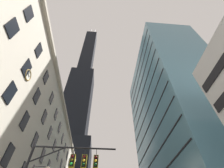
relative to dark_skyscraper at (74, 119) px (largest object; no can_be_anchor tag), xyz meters
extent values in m
cube|color=beige|center=(-0.10, -51.26, -45.83)|extent=(15.76, 59.90, 26.18)
cube|color=#B2A893|center=(8.03, -51.26, -33.44)|extent=(0.70, 59.90, 0.60)
cube|color=black|center=(7.83, -67.21, -50.72)|extent=(0.14, 1.40, 2.20)
cube|color=black|center=(7.83, -72.21, -46.52)|extent=(0.14, 1.40, 2.20)
cube|color=black|center=(7.83, -67.21, -46.52)|extent=(0.14, 1.40, 2.20)
cube|color=black|center=(7.83, -62.21, -46.52)|extent=(0.14, 1.40, 2.20)
cube|color=black|center=(7.83, -57.21, -46.52)|extent=(0.14, 1.40, 2.20)
cube|color=black|center=(7.83, -52.21, -46.52)|extent=(0.14, 1.40, 2.20)
cube|color=black|center=(7.83, -77.21, -42.32)|extent=(0.14, 1.40, 2.20)
cube|color=black|center=(7.83, -72.21, -42.32)|extent=(0.14, 1.40, 2.20)
cube|color=black|center=(7.83, -67.21, -42.32)|extent=(0.14, 1.40, 2.20)
cube|color=black|center=(7.83, -62.21, -42.32)|extent=(0.14, 1.40, 2.20)
cube|color=black|center=(7.83, -57.21, -42.32)|extent=(0.14, 1.40, 2.20)
cube|color=black|center=(7.83, -52.21, -42.32)|extent=(0.14, 1.40, 2.20)
cube|color=black|center=(7.83, -47.21, -42.32)|extent=(0.14, 1.40, 2.20)
cube|color=black|center=(7.83, -42.21, -42.32)|extent=(0.14, 1.40, 2.20)
cube|color=black|center=(7.83, -77.21, -38.12)|extent=(0.14, 1.40, 2.20)
cube|color=black|center=(7.83, -72.21, -38.12)|extent=(0.14, 1.40, 2.20)
cube|color=black|center=(7.83, -67.21, -38.12)|extent=(0.14, 1.40, 2.20)
cube|color=black|center=(7.83, -62.21, -38.12)|extent=(0.14, 1.40, 2.20)
cube|color=black|center=(7.83, -57.21, -38.12)|extent=(0.14, 1.40, 2.20)
cube|color=black|center=(7.83, -52.21, -38.12)|extent=(0.14, 1.40, 2.20)
cube|color=black|center=(7.83, -47.21, -38.12)|extent=(0.14, 1.40, 2.20)
cube|color=black|center=(7.83, -42.21, -38.12)|extent=(0.14, 1.40, 2.20)
cube|color=black|center=(7.83, -37.21, -38.12)|extent=(0.14, 1.40, 2.20)
cube|color=black|center=(7.83, -32.21, -38.12)|extent=(0.14, 1.40, 2.20)
torus|color=olive|center=(7.90, -71.36, -42.64)|extent=(0.14, 1.49, 1.49)
cylinder|color=silver|center=(7.86, -71.36, -42.64)|extent=(0.05, 1.28, 1.28)
cube|color=black|center=(7.93, -71.20, -42.59)|extent=(0.03, 0.38, 0.20)
cube|color=black|center=(7.93, -71.43, -42.38)|extent=(0.03, 0.20, 0.56)
cube|color=black|center=(0.00, 0.00, 12.25)|extent=(17.62, 17.62, 59.94)
cube|color=black|center=(0.00, 0.00, 79.68)|extent=(11.33, 11.33, 74.92)
cylinder|color=silver|center=(-2.27, 0.00, 126.27)|extent=(1.20, 1.20, 18.27)
cylinder|color=silver|center=(2.27, 0.00, 126.27)|extent=(1.20, 1.20, 18.27)
cube|color=teal|center=(37.30, -49.37, -32.59)|extent=(15.03, 33.01, 52.66)
cube|color=black|center=(29.74, -49.37, -42.92)|extent=(0.12, 32.01, 0.24)
cube|color=black|center=(29.74, -49.37, -38.92)|extent=(0.12, 32.01, 0.24)
cube|color=black|center=(29.74, -49.37, -34.92)|extent=(0.12, 32.01, 0.24)
cube|color=black|center=(29.74, -49.37, -30.92)|extent=(0.12, 32.01, 0.24)
cube|color=black|center=(29.74, -49.37, -26.92)|extent=(0.12, 32.01, 0.24)
cube|color=black|center=(29.74, -49.37, -22.92)|extent=(0.12, 32.01, 0.24)
cube|color=black|center=(29.74, -49.37, -18.92)|extent=(0.12, 32.01, 0.24)
cube|color=black|center=(29.74, -49.37, -14.92)|extent=(0.12, 32.01, 0.24)
cube|color=black|center=(29.74, -49.37, -10.92)|extent=(0.12, 32.01, 0.24)
cylinder|color=black|center=(15.24, -71.32, -51.60)|extent=(6.83, 0.14, 0.14)
cylinder|color=black|center=(13.20, -71.32, -52.20)|extent=(2.81, 0.10, 1.43)
cylinder|color=black|center=(15.16, -71.32, -51.90)|extent=(0.04, 0.04, 0.60)
cube|color=black|center=(15.16, -71.32, -52.65)|extent=(0.30, 0.30, 0.90)
cube|color=olive|center=(15.16, -71.15, -52.65)|extent=(0.40, 0.40, 1.04)
sphere|color=#450808|center=(15.16, -71.48, -52.37)|extent=(0.20, 0.20, 0.20)
sphere|color=#4B3A08|center=(15.16, -71.48, -52.65)|extent=(0.20, 0.20, 0.20)
sphere|color=green|center=(15.16, -71.48, -52.93)|extent=(0.20, 0.20, 0.20)
cylinder|color=black|center=(16.10, -71.32, -51.90)|extent=(0.04, 0.04, 0.60)
cube|color=black|center=(16.10, -71.32, -52.65)|extent=(0.30, 0.30, 0.90)
cube|color=olive|center=(16.10, -71.15, -52.65)|extent=(0.40, 0.40, 1.04)
sphere|color=#450808|center=(16.10, -71.48, -52.37)|extent=(0.20, 0.20, 0.20)
sphere|color=yellow|center=(16.10, -71.48, -52.65)|extent=(0.20, 0.20, 0.20)
sphere|color=#083D10|center=(16.10, -71.48, -52.93)|extent=(0.20, 0.20, 0.20)
cylinder|color=black|center=(17.04, -71.32, -51.90)|extent=(0.04, 0.04, 0.60)
cube|color=black|center=(17.04, -71.32, -52.65)|extent=(0.30, 0.30, 0.90)
cube|color=olive|center=(17.04, -71.15, -52.65)|extent=(0.40, 0.40, 1.04)
sphere|color=#450808|center=(17.04, -71.48, -52.37)|extent=(0.20, 0.20, 0.20)
sphere|color=yellow|center=(17.04, -71.48, -52.65)|extent=(0.20, 0.20, 0.20)
sphere|color=#083D10|center=(17.04, -71.48, -52.93)|extent=(0.20, 0.20, 0.20)
cylinder|color=#47474C|center=(11.04, -65.77, -51.23)|extent=(1.57, 0.10, 0.10)
ellipsoid|color=#EFE5C6|center=(11.82, -65.77, -51.33)|extent=(0.56, 0.32, 0.24)
camera|label=1|loc=(17.31, -84.37, -57.68)|focal=25.03mm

